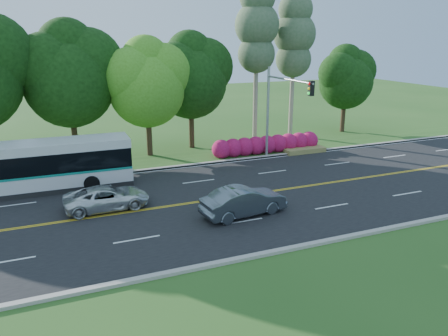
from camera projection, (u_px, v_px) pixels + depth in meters
name	position (u px, v px, depth m)	size (l,w,h in m)	color
ground	(226.00, 198.00, 25.82)	(120.00, 120.00, 0.00)	#29551C
road	(226.00, 198.00, 25.82)	(60.00, 14.00, 0.02)	black
curb_north	(189.00, 165.00, 32.13)	(60.00, 0.30, 0.15)	#A59E95
curb_south	(287.00, 249.00, 19.47)	(60.00, 0.30, 0.15)	#A59E95
grass_verge	(182.00, 159.00, 33.78)	(60.00, 4.00, 0.10)	#29551C
lane_markings	(224.00, 198.00, 25.78)	(57.60, 13.82, 0.00)	gold
tree_row	(101.00, 70.00, 32.75)	(44.70, 9.10, 13.84)	#322216
bougainvillea_hedge	(269.00, 145.00, 35.44)	(9.50, 2.25, 1.50)	maroon
traffic_signal	(280.00, 101.00, 31.61)	(0.42, 6.10, 7.00)	#9A9DA2
transit_bus	(32.00, 168.00, 26.48)	(11.67, 2.69, 3.05)	silver
sedan	(244.00, 201.00, 23.17)	(1.63, 4.66, 1.54)	slate
suv	(107.00, 198.00, 24.04)	(2.12, 4.60, 1.28)	silver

